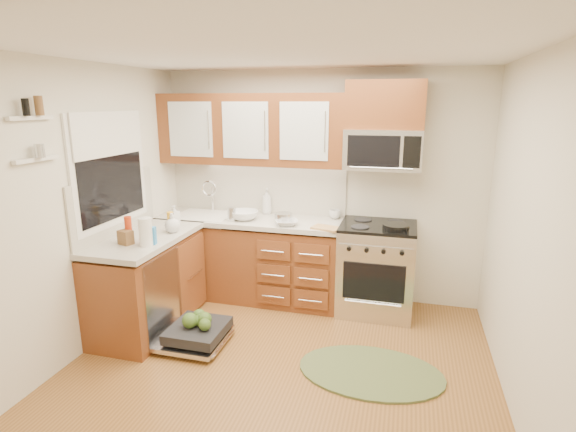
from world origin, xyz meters
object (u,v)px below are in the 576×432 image
(rug, at_px, (371,372))
(bowl_b, at_px, (244,215))
(cutting_board, at_px, (326,228))
(dishwasher, at_px, (194,334))
(skillet, at_px, (396,227))
(bowl_a, at_px, (287,223))
(sink, at_px, (205,226))
(paper_towel_roll, at_px, (146,232))
(stock_pot, at_px, (283,218))
(upper_cabinets, at_px, (251,129))
(microwave, at_px, (383,149))
(range, at_px, (376,268))
(cup, at_px, (335,214))

(rug, height_order, bowl_b, bowl_b)
(cutting_board, bearing_deg, dishwasher, -138.50)
(skillet, relative_size, bowl_a, 1.12)
(sink, bearing_deg, paper_towel_roll, -90.75)
(sink, distance_m, bowl_a, 1.04)
(sink, bearing_deg, stock_pot, -6.15)
(skillet, distance_m, paper_towel_roll, 2.36)
(paper_towel_roll, bearing_deg, upper_cabinets, 67.40)
(microwave, bearing_deg, range, -90.00)
(microwave, xyz_separation_m, cup, (-0.48, 0.10, -0.73))
(rug, relative_size, paper_towel_roll, 4.72)
(dishwasher, distance_m, cutting_board, 1.62)
(stock_pot, relative_size, cup, 1.49)
(paper_towel_roll, relative_size, bowl_b, 0.82)
(microwave, xyz_separation_m, sink, (-1.93, -0.13, -0.90))
(microwave, xyz_separation_m, rug, (0.06, -1.29, -1.69))
(rug, height_order, skillet, skillet)
(range, relative_size, sink, 1.53)
(cutting_board, height_order, bowl_a, bowl_a)
(microwave, height_order, skillet, microwave)
(range, distance_m, bowl_b, 1.51)
(microwave, height_order, stock_pot, microwave)
(upper_cabinets, xyz_separation_m, range, (1.41, -0.15, -1.40))
(upper_cabinets, relative_size, paper_towel_roll, 8.15)
(cutting_board, distance_m, bowl_a, 0.42)
(microwave, bearing_deg, dishwasher, -140.93)
(range, height_order, bowl_a, bowl_a)
(bowl_b, bearing_deg, cup, 17.34)
(sink, relative_size, rug, 0.52)
(cup, bearing_deg, paper_towel_roll, -136.83)
(rug, bearing_deg, microwave, 92.82)
(skillet, xyz_separation_m, stock_pot, (-1.15, 0.01, 0.01))
(upper_cabinets, distance_m, dishwasher, 2.19)
(cutting_board, bearing_deg, cup, 87.62)
(bowl_b, relative_size, cup, 2.46)
(range, height_order, paper_towel_roll, paper_towel_roll)
(range, bearing_deg, skillet, -35.53)
(range, bearing_deg, sink, -179.70)
(microwave, distance_m, rug, 2.13)
(bowl_b, bearing_deg, stock_pot, -4.78)
(upper_cabinets, xyz_separation_m, sink, (-0.52, -0.16, -1.07))
(rug, distance_m, cutting_board, 1.45)
(cutting_board, relative_size, paper_towel_roll, 1.10)
(microwave, relative_size, dishwasher, 1.09)
(rug, height_order, cup, cup)
(paper_towel_roll, distance_m, bowl_a, 1.42)
(cutting_board, bearing_deg, microwave, 33.42)
(sink, relative_size, bowl_a, 2.67)
(rug, bearing_deg, bowl_b, 143.66)
(skillet, distance_m, bowl_b, 1.60)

